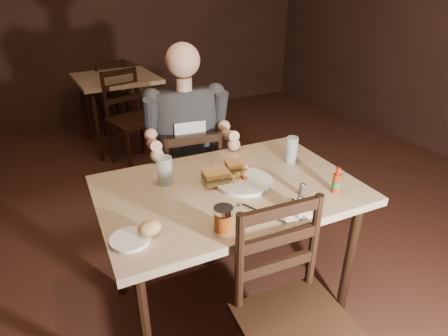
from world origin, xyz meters
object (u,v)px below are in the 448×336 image
hot_sauce (337,180)px  chair_far (189,186)px  glass_right (292,150)px  syrup_dispenser (223,219)px  diner (187,122)px  glass_left (165,171)px  dinner_plate (244,182)px  side_plate (130,240)px  main_table (229,200)px  bg_chair_near (133,120)px  bg_table (117,85)px  bg_chair_far (108,95)px  chair_near (299,329)px

hot_sauce → chair_far: bearing=112.0°
glass_right → syrup_dispenser: 0.73m
diner → glass_left: (-0.30, -0.42, -0.07)m
dinner_plate → side_plate: dinner_plate is taller
diner → hot_sauce: 0.97m
main_table → bg_chair_near: bg_chair_near is taller
bg_table → dinner_plate: (0.01, -2.61, 0.10)m
glass_right → chair_far: bearing=124.6°
bg_chair_far → chair_far: bearing=79.1°
glass_left → glass_right: (0.70, -0.10, 0.00)m
chair_near → glass_left: size_ratio=6.52×
dinner_plate → hot_sauce: hot_sauce is taller
main_table → glass_right: (0.44, 0.08, 0.15)m
bg_table → hot_sauce: 2.91m
bg_table → bg_chair_far: (-0.00, 0.55, -0.25)m
glass_right → side_plate: glass_right is taller
glass_right → syrup_dispenser: glass_right is taller
diner → dinner_plate: (0.04, -0.61, -0.13)m
bg_chair_far → glass_right: bearing=86.5°
bg_table → bg_chair_far: bearing=90.0°
main_table → glass_right: bearing=10.4°
bg_chair_far → glass_right: (0.37, -3.07, 0.41)m
bg_chair_far → diner: 2.60m
dinner_plate → glass_right: (0.36, 0.09, 0.07)m
diner → dinner_plate: size_ratio=3.28×
bg_table → dinner_plate: bearing=-89.9°
bg_chair_far → main_table: bearing=78.4°
diner → glass_right: size_ratio=6.20×
side_plate → chair_near: bearing=-41.1°
chair_far → glass_right: size_ratio=5.88×
bg_chair_near → bg_table: bearing=76.2°
chair_near → diner: bearing=91.6°
diner → hot_sauce: bearing=-57.5°
glass_right → main_table: bearing=-169.6°
main_table → dinner_plate: dinner_plate is taller
bg_table → bg_chair_far: bg_chair_far is taller
bg_table → bg_chair_far: size_ratio=0.95×
chair_near → hot_sauce: bearing=42.7°
bg_table → glass_right: (0.37, -2.52, 0.16)m
chair_far → bg_chair_far: bearing=-81.5°
bg_table → bg_chair_near: (-0.00, -0.55, -0.22)m
main_table → chair_near: chair_near is taller
bg_chair_near → diner: size_ratio=1.00×
glass_left → bg_chair_far: bearing=83.6°
bg_chair_far → syrup_dispenser: size_ratio=8.23×
bg_chair_far → glass_left: 3.02m
main_table → diner: bearing=86.2°
bg_chair_far → hot_sauce: hot_sauce is taller
chair_far → bg_chair_near: bg_chair_near is taller
main_table → side_plate: bearing=-160.1°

